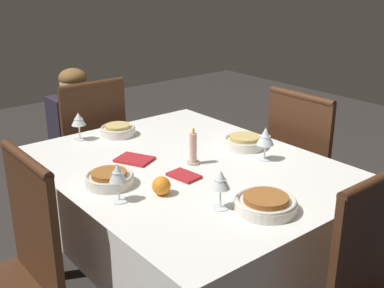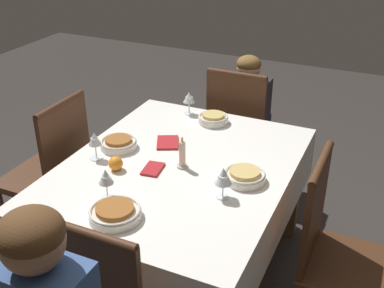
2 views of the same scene
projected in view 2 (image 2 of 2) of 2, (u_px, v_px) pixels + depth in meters
ground_plane at (180, 275)px, 2.73m from camera, size 8.00×8.00×0.00m
dining_table at (178, 180)px, 2.43m from camera, size 1.38×1.09×0.72m
chair_east at (240, 128)px, 3.27m from camera, size 0.43×0.43×0.95m
chair_south at (337, 250)px, 2.16m from camera, size 0.43×0.43×0.95m
chair_north at (53, 168)px, 2.80m from camera, size 0.43×0.43×0.95m
person_child_dark at (249, 114)px, 3.39m from camera, size 0.33×0.30×0.98m
bowl_west at (115, 213)px, 1.99m from camera, size 0.22×0.22×0.06m
wine_glass_west at (106, 178)px, 2.09m from camera, size 0.07×0.07×0.15m
bowl_east at (213, 118)px, 2.82m from camera, size 0.18×0.18×0.06m
wine_glass_east at (189, 98)px, 2.90m from camera, size 0.07×0.07×0.14m
bowl_south at (245, 176)px, 2.25m from camera, size 0.20×0.20×0.06m
wine_glass_south at (223, 177)px, 2.09m from camera, size 0.08×0.08×0.15m
bowl_north at (119, 143)px, 2.54m from camera, size 0.19×0.19×0.06m
wine_glass_north at (95, 140)px, 2.41m from camera, size 0.07×0.07×0.15m
candle_centerpiece at (182, 156)px, 2.35m from camera, size 0.06×0.06×0.17m
orange_fruit at (116, 163)px, 2.34m from camera, size 0.07×0.07×0.07m
napkin_red_folded at (168, 143)px, 2.60m from camera, size 0.19×0.17×0.01m
napkin_spare_side at (153, 169)px, 2.35m from camera, size 0.14×0.10×0.01m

